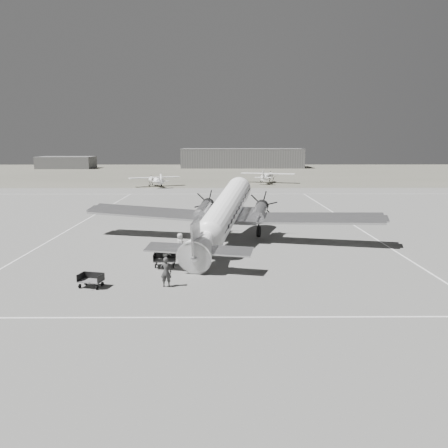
{
  "coord_description": "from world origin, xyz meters",
  "views": [
    {
      "loc": [
        -2.38,
        -35.09,
        8.85
      ],
      "look_at": [
        -2.13,
        0.23,
        2.2
      ],
      "focal_mm": 35.0,
      "sensor_mm": 36.0,
      "label": 1
    }
  ],
  "objects_px": {
    "baggage_cart_near": "(165,260)",
    "ground_crew": "(166,272)",
    "light_plane_right": "(267,177)",
    "ramp_agent": "(167,254)",
    "baggage_cart_far": "(91,280)",
    "dc3_airliner": "(224,215)",
    "light_plane_left": "(156,181)",
    "hangar_main": "(242,158)",
    "passenger": "(180,244)",
    "shed_secondary": "(66,162)"
  },
  "relations": [
    {
      "from": "baggage_cart_near",
      "to": "ground_crew",
      "type": "xyz_separation_m",
      "value": [
        0.65,
        -4.5,
        0.47
      ]
    },
    {
      "from": "light_plane_right",
      "to": "ramp_agent",
      "type": "xyz_separation_m",
      "value": [
        -14.11,
        -64.68,
        -0.43
      ]
    },
    {
      "from": "baggage_cart_near",
      "to": "baggage_cart_far",
      "type": "height_order",
      "value": "baggage_cart_near"
    },
    {
      "from": "baggage_cart_far",
      "to": "dc3_airliner",
      "type": "bearing_deg",
      "value": 67.58
    },
    {
      "from": "light_plane_left",
      "to": "ground_crew",
      "type": "distance_m",
      "value": 62.79
    },
    {
      "from": "ground_crew",
      "to": "dc3_airliner",
      "type": "bearing_deg",
      "value": -102.84
    },
    {
      "from": "dc3_airliner",
      "to": "ramp_agent",
      "type": "distance_m",
      "value": 7.9
    },
    {
      "from": "hangar_main",
      "to": "baggage_cart_far",
      "type": "relative_size",
      "value": 27.73
    },
    {
      "from": "ground_crew",
      "to": "baggage_cart_near",
      "type": "bearing_deg",
      "value": -76.78
    },
    {
      "from": "ground_crew",
      "to": "hangar_main",
      "type": "bearing_deg",
      "value": -89.78
    },
    {
      "from": "ramp_agent",
      "to": "ground_crew",
      "type": "bearing_deg",
      "value": 178.84
    },
    {
      "from": "baggage_cart_near",
      "to": "passenger",
      "type": "distance_m",
      "value": 3.56
    },
    {
      "from": "shed_secondary",
      "to": "dc3_airliner",
      "type": "relative_size",
      "value": 0.65
    },
    {
      "from": "light_plane_left",
      "to": "passenger",
      "type": "height_order",
      "value": "light_plane_left"
    },
    {
      "from": "light_plane_right",
      "to": "baggage_cart_near",
      "type": "relative_size",
      "value": 7.04
    },
    {
      "from": "hangar_main",
      "to": "ground_crew",
      "type": "bearing_deg",
      "value": -94.77
    },
    {
      "from": "light_plane_right",
      "to": "shed_secondary",
      "type": "bearing_deg",
      "value": 155.84
    },
    {
      "from": "light_plane_left",
      "to": "baggage_cart_far",
      "type": "distance_m",
      "value": 62.3
    },
    {
      "from": "baggage_cart_near",
      "to": "dc3_airliner",
      "type": "bearing_deg",
      "value": 55.56
    },
    {
      "from": "dc3_airliner",
      "to": "baggage_cart_near",
      "type": "distance_m",
      "value": 8.37
    },
    {
      "from": "ground_crew",
      "to": "light_plane_left",
      "type": "bearing_deg",
      "value": -76.06
    },
    {
      "from": "light_plane_left",
      "to": "hangar_main",
      "type": "bearing_deg",
      "value": 49.15
    },
    {
      "from": "dc3_airliner",
      "to": "baggage_cart_far",
      "type": "distance_m",
      "value": 14.29
    },
    {
      "from": "light_plane_right",
      "to": "light_plane_left",
      "type": "bearing_deg",
      "value": -145.18
    },
    {
      "from": "baggage_cart_far",
      "to": "ramp_agent",
      "type": "bearing_deg",
      "value": 64.23
    },
    {
      "from": "dc3_airliner",
      "to": "light_plane_left",
      "type": "relative_size",
      "value": 2.65
    },
    {
      "from": "ground_crew",
      "to": "passenger",
      "type": "xyz_separation_m",
      "value": [
        0.13,
        7.96,
        -0.09
      ]
    },
    {
      "from": "hangar_main",
      "to": "dc3_airliner",
      "type": "xyz_separation_m",
      "value": [
        -7.13,
        -117.77,
        -0.67
      ]
    },
    {
      "from": "light_plane_left",
      "to": "light_plane_right",
      "type": "relative_size",
      "value": 0.88
    },
    {
      "from": "shed_secondary",
      "to": "ramp_agent",
      "type": "height_order",
      "value": "shed_secondary"
    },
    {
      "from": "baggage_cart_far",
      "to": "hangar_main",
      "type": "bearing_deg",
      "value": 96.79
    },
    {
      "from": "shed_secondary",
      "to": "baggage_cart_far",
      "type": "xyz_separation_m",
      "value": [
        44.57,
        -124.19,
        -1.57
      ]
    },
    {
      "from": "baggage_cart_far",
      "to": "ground_crew",
      "type": "relative_size",
      "value": 0.8
    },
    {
      "from": "baggage_cart_near",
      "to": "ramp_agent",
      "type": "distance_m",
      "value": 0.55
    },
    {
      "from": "light_plane_left",
      "to": "ramp_agent",
      "type": "relative_size",
      "value": 6.45
    },
    {
      "from": "shed_secondary",
      "to": "baggage_cart_far",
      "type": "distance_m",
      "value": 131.95
    },
    {
      "from": "hangar_main",
      "to": "light_plane_right",
      "type": "height_order",
      "value": "hangar_main"
    },
    {
      "from": "light_plane_right",
      "to": "dc3_airliner",
      "type": "bearing_deg",
      "value": -82.84
    },
    {
      "from": "passenger",
      "to": "dc3_airliner",
      "type": "bearing_deg",
      "value": -69.81
    },
    {
      "from": "shed_secondary",
      "to": "baggage_cart_far",
      "type": "height_order",
      "value": "shed_secondary"
    },
    {
      "from": "ground_crew",
      "to": "ramp_agent",
      "type": "bearing_deg",
      "value": -78.58
    },
    {
      "from": "ramp_agent",
      "to": "passenger",
      "type": "relative_size",
      "value": 0.94
    },
    {
      "from": "light_plane_left",
      "to": "baggage_cart_near",
      "type": "relative_size",
      "value": 6.18
    },
    {
      "from": "passenger",
      "to": "hangar_main",
      "type": "bearing_deg",
      "value": -28.83
    },
    {
      "from": "baggage_cart_far",
      "to": "ramp_agent",
      "type": "relative_size",
      "value": 0.93
    },
    {
      "from": "passenger",
      "to": "ramp_agent",
      "type": "bearing_deg",
      "value": 143.36
    },
    {
      "from": "light_plane_left",
      "to": "ramp_agent",
      "type": "distance_m",
      "value": 57.84
    },
    {
      "from": "light_plane_right",
      "to": "ramp_agent",
      "type": "relative_size",
      "value": 7.35
    },
    {
      "from": "hangar_main",
      "to": "passenger",
      "type": "distance_m",
      "value": 121.66
    },
    {
      "from": "hangar_main",
      "to": "baggage_cart_near",
      "type": "relative_size",
      "value": 24.83
    }
  ]
}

